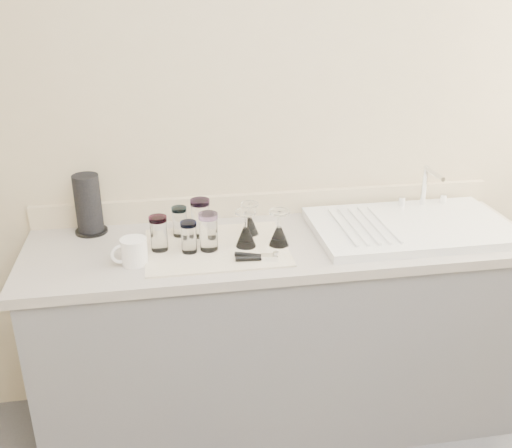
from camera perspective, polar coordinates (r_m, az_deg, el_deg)
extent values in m
cube|color=#C2B08A|center=(2.48, 1.36, 8.68)|extent=(3.50, 0.04, 2.50)
cube|color=slate|center=(2.55, 2.49, -11.20)|extent=(2.00, 0.60, 0.86)
cube|color=gray|center=(2.33, 2.68, -2.04)|extent=(2.06, 0.62, 0.04)
cube|color=white|center=(2.48, 15.21, -0.27)|extent=(0.82, 0.50, 0.03)
cylinder|color=silver|center=(2.67, 16.47, 3.74)|extent=(0.02, 0.02, 0.18)
cylinder|color=silver|center=(2.58, 17.42, 4.82)|extent=(0.02, 0.16, 0.02)
cylinder|color=silver|center=(2.65, 14.35, 2.23)|extent=(0.03, 0.03, 0.04)
cylinder|color=silver|center=(2.74, 18.20, 2.44)|extent=(0.03, 0.03, 0.04)
cube|color=white|center=(2.25, -4.00, -2.34)|extent=(0.55, 0.42, 0.01)
cylinder|color=white|center=(2.34, -7.63, 0.09)|extent=(0.06, 0.06, 0.11)
cylinder|color=teal|center=(2.32, -7.71, 1.48)|extent=(0.06, 0.06, 0.02)
cylinder|color=white|center=(2.32, -5.57, 0.39)|extent=(0.07, 0.07, 0.14)
cylinder|color=purple|center=(2.29, -5.64, 2.20)|extent=(0.08, 0.08, 0.02)
cylinder|color=white|center=(2.22, -9.68, -1.13)|extent=(0.07, 0.07, 0.12)
cylinder|color=#D42B76|center=(2.20, -9.80, 0.51)|extent=(0.07, 0.07, 0.02)
cylinder|color=white|center=(2.19, -6.71, -1.48)|extent=(0.06, 0.06, 0.11)
cylinder|color=#1B34BA|center=(2.17, -6.79, 0.01)|extent=(0.06, 0.06, 0.02)
cylinder|color=white|center=(2.20, -4.76, -0.99)|extent=(0.07, 0.07, 0.13)
cylinder|color=#BE95E6|center=(2.17, -4.83, 0.81)|extent=(0.08, 0.08, 0.02)
cone|color=white|center=(2.34, -0.64, -0.18)|extent=(0.07, 0.07, 0.07)
cylinder|color=white|center=(2.32, -0.65, 1.24)|extent=(0.01, 0.01, 0.06)
cylinder|color=white|center=(2.30, -0.65, 1.97)|extent=(0.07, 0.07, 0.01)
cone|color=white|center=(2.23, -1.03, -1.30)|extent=(0.08, 0.08, 0.08)
cylinder|color=white|center=(2.20, -1.04, 0.33)|extent=(0.01, 0.01, 0.06)
cylinder|color=white|center=(2.19, -1.04, 1.17)|extent=(0.08, 0.08, 0.01)
cone|color=white|center=(2.24, 2.30, -1.20)|extent=(0.08, 0.08, 0.08)
cylinder|color=white|center=(2.22, 2.33, 0.39)|extent=(0.01, 0.01, 0.06)
cylinder|color=white|center=(2.20, 2.34, 1.21)|extent=(0.08, 0.08, 0.01)
cube|color=silver|center=(2.13, 1.37, -3.36)|extent=(0.07, 0.04, 0.02)
cylinder|color=black|center=(2.13, -0.40, -3.44)|extent=(0.13, 0.03, 0.02)
cylinder|color=black|center=(2.15, -0.50, -3.18)|extent=(0.12, 0.06, 0.02)
cylinder|color=white|center=(2.15, -12.08, -2.69)|extent=(0.12, 0.12, 0.10)
torus|color=white|center=(2.14, -13.38, -2.93)|extent=(0.08, 0.03, 0.08)
cylinder|color=black|center=(2.48, -16.12, -0.67)|extent=(0.13, 0.13, 0.01)
cylinder|color=black|center=(2.44, -16.44, 2.02)|extent=(0.11, 0.11, 0.24)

